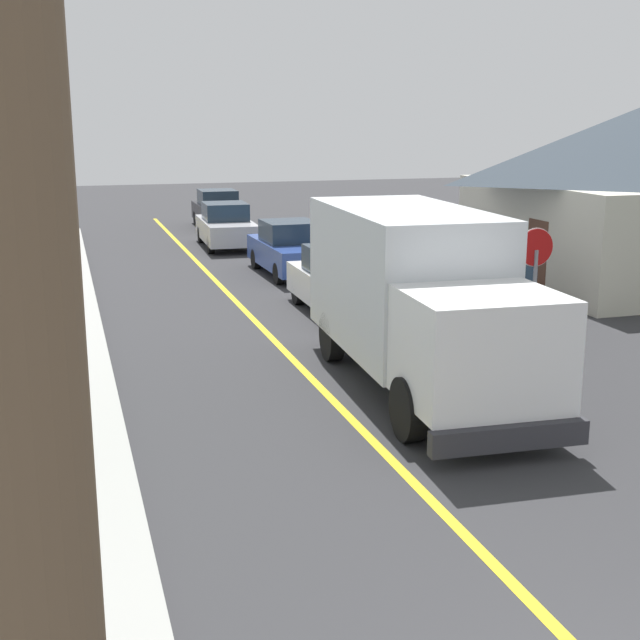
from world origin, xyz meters
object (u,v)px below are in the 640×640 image
Objects in this scene: parked_car_mid at (291,249)px; parked_car_far at (226,226)px; parked_van_across at (484,291)px; parked_car_furthest at (218,210)px; parked_car_near at (343,283)px; box_truck at (417,292)px; stop_sign at (535,267)px.

parked_car_mid is 0.99× the size of parked_car_far.
parked_car_furthest is at bearing 98.09° from parked_van_across.
parked_van_across is at bearing -81.91° from parked_car_furthest.
parked_car_near and parked_car_mid have the same top height.
parked_car_mid is 8.13m from parked_van_across.
box_truck is 11.73m from parked_car_mid.
box_truck reaches higher than parked_car_furthest.
parked_car_mid is (0.18, 5.69, 0.00)m from parked_car_near.
parked_van_across is (2.91, -1.97, 0.00)m from parked_car_near.
parked_car_furthest is at bearing 96.26° from stop_sign.
parked_van_across is (3.59, -13.96, 0.00)m from parked_car_far.
box_truck is 5.41m from parked_van_across.
parked_car_far is 17.06m from stop_sign.
parked_car_mid is 6.36m from parked_car_far.
parked_van_across is at bearing 48.94° from box_truck.
parked_van_across is 2.97m from stop_sign.
parked_car_mid is at bearing 102.93° from stop_sign.
parked_car_near and parked_car_far have the same top height.
box_truck is at bearing -95.56° from parked_car_near.
box_truck is 1.65× the size of parked_car_near.
parked_car_far is at bearing 93.23° from parked_car_near.
parked_car_far is (-0.68, 11.99, 0.00)m from parked_car_near.
parked_car_far and parked_van_across have the same top height.
box_truck is 2.75× the size of stop_sign.
box_truck is 3.39m from stop_sign.
stop_sign reaches higher than parked_car_mid.
parked_car_near is 1.00× the size of parked_car_furthest.
parked_car_mid is at bearing -82.26° from parked_car_far.
parked_car_mid is 1.00× the size of parked_van_across.
parked_car_furthest is (0.09, 17.88, 0.00)m from parked_car_near.
parked_car_furthest is (0.77, 5.89, 0.00)m from parked_car_far.
stop_sign is at bearing 21.74° from box_truck.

